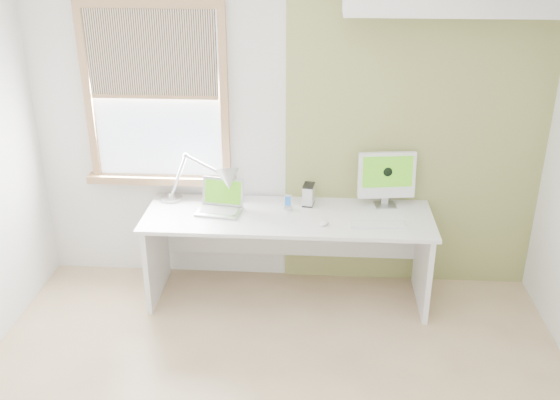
# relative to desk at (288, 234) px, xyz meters

# --- Properties ---
(room) EXTENTS (4.04, 3.54, 2.64)m
(room) POSITION_rel_desk_xyz_m (-0.04, -1.44, 0.77)
(room) COLOR tan
(room) RESTS_ON ground
(accent_wall) EXTENTS (2.00, 0.02, 2.60)m
(accent_wall) POSITION_rel_desk_xyz_m (0.96, 0.30, 0.77)
(accent_wall) COLOR #9E9952
(accent_wall) RESTS_ON room
(window) EXTENTS (1.20, 0.14, 1.42)m
(window) POSITION_rel_desk_xyz_m (-1.04, 0.27, 1.01)
(window) COLOR #9B724B
(window) RESTS_ON room
(desk) EXTENTS (2.20, 0.70, 0.73)m
(desk) POSITION_rel_desk_xyz_m (0.00, 0.00, 0.00)
(desk) COLOR white
(desk) RESTS_ON room
(desk_lamp) EXTENTS (0.70, 0.36, 0.41)m
(desk_lamp) POSITION_rel_desk_xyz_m (-0.56, 0.07, 0.41)
(desk_lamp) COLOR #B2B5B7
(desk_lamp) RESTS_ON desk
(laptop) EXTENTS (0.37, 0.31, 0.23)m
(laptop) POSITION_rel_desk_xyz_m (-0.52, -0.00, 0.25)
(laptop) COLOR #B2B5B7
(laptop) RESTS_ON desk
(phone_dock) EXTENTS (0.07, 0.07, 0.13)m
(phone_dock) POSITION_rel_desk_xyz_m (-0.01, 0.03, 0.23)
(phone_dock) COLOR #B2B5B7
(phone_dock) RESTS_ON desk
(external_drive) EXTENTS (0.10, 0.14, 0.17)m
(external_drive) POSITION_rel_desk_xyz_m (0.15, 0.14, 0.28)
(external_drive) COLOR #B2B5B7
(external_drive) RESTS_ON desk
(imac) EXTENTS (0.45, 0.17, 0.44)m
(imac) POSITION_rel_desk_xyz_m (0.75, 0.17, 0.44)
(imac) COLOR #B2B5B7
(imac) RESTS_ON desk
(keyboard) EXTENTS (0.43, 0.14, 0.02)m
(keyboard) POSITION_rel_desk_xyz_m (0.67, -0.20, 0.20)
(keyboard) COLOR white
(keyboard) RESTS_ON desk
(mouse) EXTENTS (0.09, 0.11, 0.03)m
(mouse) POSITION_rel_desk_xyz_m (0.27, -0.21, 0.21)
(mouse) COLOR white
(mouse) RESTS_ON desk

